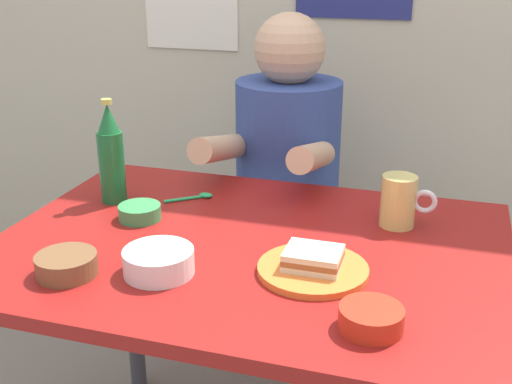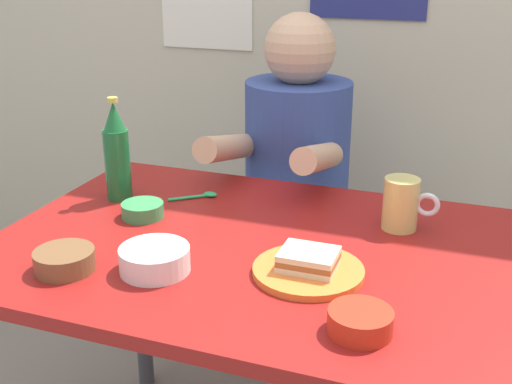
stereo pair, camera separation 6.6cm
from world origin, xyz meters
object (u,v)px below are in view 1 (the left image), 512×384
dining_table (249,281)px  stool (286,268)px  plate_orange (313,269)px  sandwich (313,258)px  beer_mug (399,201)px  dip_bowl_green (140,212)px  person_seated (287,148)px  beer_bottle (111,156)px

dining_table → stool: size_ratio=2.44×
plate_orange → sandwich: (0.00, 0.00, 0.02)m
stool → beer_mug: bearing=-49.5°
plate_orange → beer_mug: 0.32m
dining_table → beer_mug: bearing=32.5°
dip_bowl_green → stool: bearing=70.3°
sandwich → plate_orange: bearing=0.0°
person_seated → sandwich: bearing=-71.5°
sandwich → beer_mug: (0.14, 0.28, 0.03)m
sandwich → beer_mug: bearing=64.1°
beer_mug → plate_orange: bearing=-115.9°
sandwich → dip_bowl_green: 0.47m
sandwich → dip_bowl_green: bearing=162.7°
person_seated → beer_bottle: person_seated is taller
dining_table → plate_orange: (0.16, -0.09, 0.10)m
stool → sandwich: size_ratio=4.09×
dining_table → beer_mug: (0.30, 0.19, 0.15)m
dining_table → sandwich: 0.22m
person_seated → dining_table: bearing=-82.9°
person_seated → dip_bowl_green: 0.61m
plate_orange → beer_mug: size_ratio=1.75×
beer_mug → sandwich: bearing=-115.9°
person_seated → sandwich: (0.24, -0.71, 0.01)m
person_seated → sandwich: 0.75m
beer_mug → stool: bearing=130.5°
person_seated → beer_mug: 0.57m
stool → person_seated: person_seated is taller
plate_orange → dining_table: bearing=150.2°
beer_mug → dip_bowl_green: beer_mug is taller
dining_table → sandwich: size_ratio=10.00×
stool → sandwich: sandwich is taller
stool → beer_mug: size_ratio=3.57×
sandwich → person_seated: bearing=108.5°
plate_orange → dip_bowl_green: dip_bowl_green is taller
beer_mug → beer_bottle: size_ratio=0.48×
beer_bottle → stool: bearing=56.9°
beer_mug → beer_bottle: beer_bottle is taller
dining_table → dip_bowl_green: (-0.29, 0.05, 0.11)m
beer_bottle → dip_bowl_green: bearing=-37.0°
stool → plate_orange: 0.86m
dining_table → person_seated: size_ratio=1.53×
dining_table → sandwich: bearing=-29.8°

